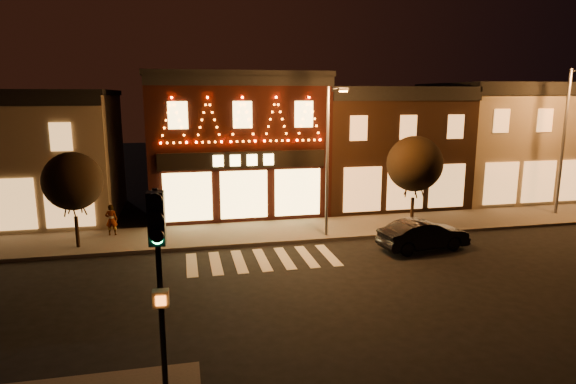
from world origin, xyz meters
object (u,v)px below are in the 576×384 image
object	(u,v)px
traffic_signal_near	(158,257)
dark_sedan	(423,235)
streetlamp_mid	(329,150)
pedestrian	(111,220)

from	to	relation	value
traffic_signal_near	dark_sedan	distance (m)	15.08
traffic_signal_near	streetlamp_mid	world-z (taller)	streetlamp_mid
traffic_signal_near	dark_sedan	xyz separation A→B (m)	(11.31, 9.53, -2.95)
pedestrian	streetlamp_mid	bearing A→B (deg)	169.19
streetlamp_mid	pedestrian	xyz separation A→B (m)	(-10.49, 2.50, -3.49)
streetlamp_mid	traffic_signal_near	bearing A→B (deg)	-111.50
pedestrian	dark_sedan	bearing A→B (deg)	163.21
dark_sedan	pedestrian	xyz separation A→B (m)	(-14.29, 5.03, 0.23)
streetlamp_mid	dark_sedan	xyz separation A→B (m)	(3.80, -2.53, -3.72)
streetlamp_mid	pedestrian	distance (m)	11.33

